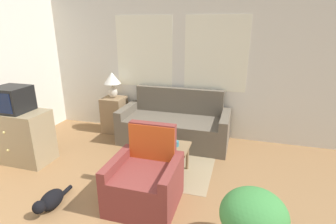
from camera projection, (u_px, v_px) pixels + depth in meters
The scene contains 13 objects.
wall_back at pixel (183, 66), 4.81m from camera, with size 6.34×0.06×2.60m.
rug at pixel (170, 155), 4.29m from camera, with size 1.44×1.86×0.01m.
couch at pixel (175, 126), 4.75m from camera, with size 1.92×0.85×0.93m.
armchair at pixel (146, 181), 3.10m from camera, with size 0.78×0.75×0.92m.
tv_dresser at pixel (20, 136), 4.03m from camera, with size 0.95×0.51×0.81m.
television at pixel (12, 99), 3.84m from camera, with size 0.47×0.43×0.37m.
side_table at pixel (115, 115), 5.18m from camera, with size 0.41×0.41×0.69m.
table_lamp at pixel (112, 81), 4.96m from camera, with size 0.32×0.32×0.49m.
coffee_table at pixel (161, 149), 3.71m from camera, with size 0.80×0.45×0.43m.
laptop at pixel (156, 140), 3.72m from camera, with size 0.28×0.29×0.24m.
cup_navy at pixel (176, 144), 3.65m from camera, with size 0.09×0.09×0.07m.
potted_plant at pixel (253, 219), 2.34m from camera, with size 0.60×0.60×0.66m.
cat_black at pixel (50, 201), 3.03m from camera, with size 0.21×0.62×0.22m.
Camera 1 is at (1.08, -1.14, 2.05)m, focal length 28.00 mm.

